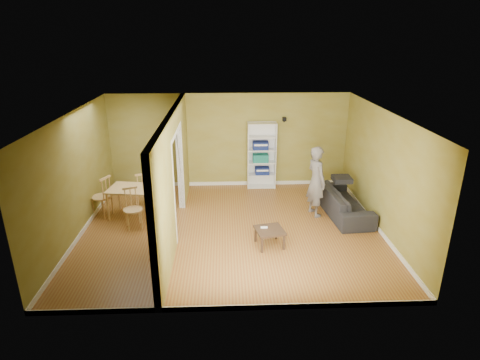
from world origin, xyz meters
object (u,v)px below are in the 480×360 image
(bookshelf, at_px, (261,155))
(dining_table, at_px, (134,191))
(sofa, at_px, (344,198))
(person, at_px, (317,175))
(chair_left, at_px, (101,196))
(chair_far, at_px, (142,189))
(coffee_table, at_px, (270,232))
(chair_near, at_px, (133,209))

(bookshelf, relative_size, dining_table, 1.61)
(sofa, height_order, person, person)
(person, distance_m, chair_left, 5.08)
(bookshelf, xyz_separation_m, chair_far, (-3.10, -1.19, -0.47))
(person, bearing_deg, sofa, -109.68)
(bookshelf, xyz_separation_m, dining_table, (-3.14, -1.80, -0.28))
(dining_table, relative_size, chair_left, 1.15)
(chair_left, relative_size, chair_far, 1.10)
(sofa, bearing_deg, coffee_table, 122.18)
(chair_left, height_order, chair_near, chair_left)
(coffee_table, bearing_deg, dining_table, 153.13)
(coffee_table, distance_m, chair_far, 3.66)
(dining_table, bearing_deg, chair_near, -82.83)
(person, xyz_separation_m, chair_near, (-4.18, -0.52, -0.53))
(sofa, distance_m, person, 0.91)
(chair_left, xyz_separation_m, chair_near, (0.87, -0.67, -0.04))
(coffee_table, bearing_deg, chair_far, 144.28)
(coffee_table, height_order, chair_near, chair_near)
(sofa, bearing_deg, chair_far, 77.29)
(chair_near, bearing_deg, person, -13.53)
(coffee_table, distance_m, chair_near, 3.09)
(sofa, bearing_deg, person, 85.39)
(dining_table, xyz_separation_m, chair_far, (0.04, 0.61, -0.18))
(sofa, relative_size, coffee_table, 3.78)
(sofa, xyz_separation_m, chair_left, (-5.75, 0.15, 0.10))
(chair_left, bearing_deg, coffee_table, 91.81)
(person, distance_m, dining_table, 4.27)
(person, bearing_deg, bookshelf, 10.92)
(coffee_table, relative_size, dining_table, 0.48)
(sofa, distance_m, chair_left, 5.75)
(person, height_order, dining_table, person)
(chair_far, bearing_deg, person, 148.40)
(sofa, height_order, chair_far, chair_far)
(dining_table, bearing_deg, chair_far, 85.86)
(dining_table, distance_m, chair_far, 0.64)
(person, bearing_deg, chair_far, 60.91)
(chair_far, bearing_deg, dining_table, 63.47)
(dining_table, bearing_deg, bookshelf, 29.80)
(dining_table, height_order, chair_left, chair_left)
(bookshelf, relative_size, coffee_table, 3.35)
(sofa, relative_size, chair_far, 2.30)
(sofa, relative_size, dining_table, 1.82)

